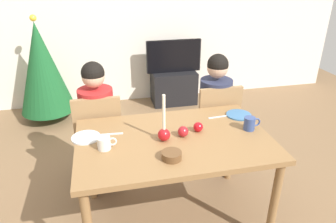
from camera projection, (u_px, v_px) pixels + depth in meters
name	position (u px, v px, depth m)	size (l,w,h in m)	color
ground_plane	(173.00, 216.00, 2.56)	(7.68, 7.68, 0.00)	brown
back_wall	(130.00, 11.00, 4.29)	(6.40, 0.10, 2.60)	silver
dining_table	(174.00, 148.00, 2.27)	(1.40, 0.90, 0.75)	olive
chair_left	(99.00, 134.00, 2.76)	(0.40, 0.40, 0.90)	#99754C
chair_right	(215.00, 122.00, 2.98)	(0.40, 0.40, 0.90)	#99754C
person_left_child	(99.00, 127.00, 2.77)	(0.30, 0.30, 1.17)	#33384C
person_right_child	(214.00, 115.00, 2.99)	(0.30, 0.30, 1.17)	#33384C
tv_stand	(174.00, 87.00, 4.59)	(0.64, 0.40, 0.48)	black
tv	(174.00, 56.00, 4.39)	(0.79, 0.05, 0.46)	black
christmas_tree	(42.00, 68.00, 3.87)	(0.68, 0.68, 1.36)	brown
candle_centerpiece	(164.00, 131.00, 2.18)	(0.09, 0.09, 0.35)	red
plate_left	(86.00, 137.00, 2.23)	(0.21, 0.21, 0.01)	silver
plate_right	(239.00, 115.00, 2.57)	(0.21, 0.21, 0.01)	teal
mug_left	(104.00, 143.00, 2.09)	(0.13, 0.09, 0.09)	silver
mug_right	(250.00, 124.00, 2.33)	(0.13, 0.08, 0.10)	#33477F
fork_left	(111.00, 134.00, 2.28)	(0.18, 0.01, 0.01)	silver
fork_right	(219.00, 117.00, 2.53)	(0.18, 0.01, 0.01)	silver
bowl_walnuts	(172.00, 155.00, 1.98)	(0.13, 0.13, 0.05)	brown
apple_near_candle	(183.00, 131.00, 2.24)	(0.08, 0.08, 0.08)	#AC1B21
apple_by_left_plate	(198.00, 127.00, 2.31)	(0.07, 0.07, 0.07)	red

